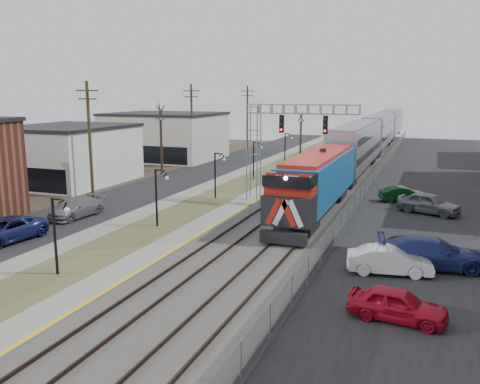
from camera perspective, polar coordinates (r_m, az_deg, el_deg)
The scene contains 24 objects.
street_west at distance 53.49m, azimuth -7.17°, elevation 1.33°, with size 7.00×120.00×0.04m, color black.
sidewalk at distance 51.55m, azimuth -2.74°, elevation 1.06°, with size 2.00×120.00×0.08m, color gray.
grass_median at distance 50.45m, azimuth 0.39°, elevation 0.84°, with size 4.00×120.00×0.06m, color #4A4F2A.
platform at distance 49.48m, azimuth 3.64°, elevation 0.72°, with size 2.00×120.00×0.24m, color gray.
ballast_bed at distance 48.28m, azimuth 9.32°, elevation 0.30°, with size 8.00×120.00×0.20m, color #595651.
parking_lot at distance 47.47m, azimuth 23.65°, elevation -0.79°, with size 16.00×120.00×0.04m, color black.
platform_edge at distance 49.22m, azimuth 4.62°, elevation 0.79°, with size 0.24×120.00×0.01m, color gold.
track_near at distance 48.67m, azimuth 7.02°, elevation 0.66°, with size 1.58×120.00×0.15m.
track_far at distance 47.98m, azimuth 11.08°, elevation 0.38°, with size 1.58×120.00×0.15m.
train at distance 72.80m, azimuth 14.65°, elevation 5.97°, with size 3.00×85.85×5.33m.
signal_gantry at distance 41.46m, azimuth 3.80°, elevation 6.31°, with size 9.00×1.07×8.15m.
lampposts at distance 35.18m, azimuth -9.14°, elevation -0.60°, with size 0.14×62.14×4.00m.
utility_poles at distance 46.07m, azimuth -16.50°, elevation 5.63°, with size 0.28×80.28×10.00m.
fence at distance 47.53m, azimuth 14.31°, elevation 0.78°, with size 0.04×120.00×1.60m, color gray.
buildings_west at distance 49.89m, azimuth -22.90°, elevation 3.30°, with size 14.00×67.00×7.00m.
bare_trees at distance 57.08m, azimuth -6.43°, elevation 4.69°, with size 12.30×42.30×5.95m.
car_lot_a at distance 21.87m, azimuth 17.24°, elevation -12.05°, with size 1.58×3.93×1.34m, color #AC0D20.
car_lot_b at distance 26.97m, azimuth 16.43°, elevation -7.46°, with size 1.47×4.22×1.39m, color white.
car_lot_c at distance 29.39m, azimuth 20.33°, elevation -6.25°, with size 2.17×4.70×1.31m, color black.
car_lot_d at distance 28.52m, azimuth 20.77°, elevation -6.48°, with size 2.27×5.60×1.62m, color navy.
car_lot_e at distance 40.93m, azimuth 20.45°, elevation -1.24°, with size 1.86×4.63×1.58m, color slate.
car_lot_f at distance 44.63m, azimuth 17.84°, elevation -0.29°, with size 1.35×3.87×1.27m, color #0A3611.
car_street_a at distance 34.37m, azimuth -24.88°, elevation -3.98°, with size 2.42×5.25×1.46m, color navy.
car_street_b at distance 39.16m, azimuth -17.92°, elevation -1.78°, with size 1.92×4.71×1.37m, color slate.
Camera 1 is at (13.29, -11.51, 9.12)m, focal length 38.00 mm.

